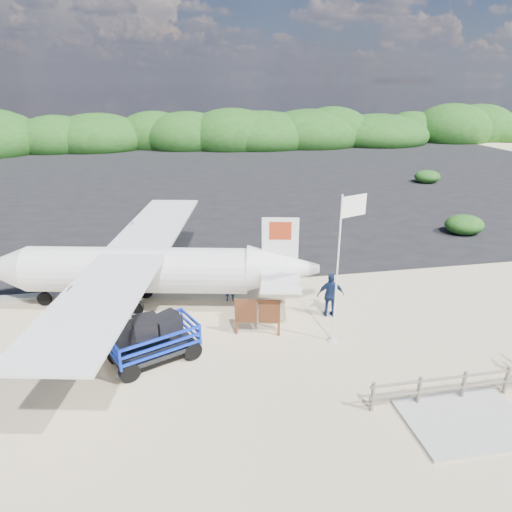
{
  "coord_description": "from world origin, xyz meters",
  "views": [
    {
      "loc": [
        -2.47,
        -15.36,
        9.32
      ],
      "look_at": [
        1.18,
        4.32,
        1.61
      ],
      "focal_mm": 32.0,
      "sensor_mm": 36.0,
      "label": 1
    }
  ],
  "objects_px": {
    "flagpole": "(332,340)",
    "signboard": "(257,334)",
    "crew_a": "(230,286)",
    "crew_c": "(331,295)",
    "crew_b": "(263,259)",
    "baggage_cart": "(156,361)",
    "aircraft_large": "(357,195)"
  },
  "relations": [
    {
      "from": "baggage_cart",
      "to": "flagpole",
      "type": "relative_size",
      "value": 0.56
    },
    {
      "from": "crew_a",
      "to": "aircraft_large",
      "type": "distance_m",
      "value": 22.82
    },
    {
      "from": "crew_b",
      "to": "crew_a",
      "type": "bearing_deg",
      "value": 39.25
    },
    {
      "from": "flagpole",
      "to": "signboard",
      "type": "distance_m",
      "value": 2.91
    },
    {
      "from": "crew_b",
      "to": "baggage_cart",
      "type": "bearing_deg",
      "value": 40.15
    },
    {
      "from": "crew_b",
      "to": "crew_c",
      "type": "relative_size",
      "value": 0.93
    },
    {
      "from": "baggage_cart",
      "to": "aircraft_large",
      "type": "bearing_deg",
      "value": 29.66
    },
    {
      "from": "crew_a",
      "to": "crew_c",
      "type": "distance_m",
      "value": 4.53
    },
    {
      "from": "signboard",
      "to": "baggage_cart",
      "type": "bearing_deg",
      "value": -149.85
    },
    {
      "from": "crew_a",
      "to": "crew_b",
      "type": "bearing_deg",
      "value": -128.48
    },
    {
      "from": "baggage_cart",
      "to": "crew_b",
      "type": "height_order",
      "value": "crew_b"
    },
    {
      "from": "baggage_cart",
      "to": "flagpole",
      "type": "height_order",
      "value": "flagpole"
    },
    {
      "from": "crew_a",
      "to": "crew_c",
      "type": "xyz_separation_m",
      "value": [
        3.97,
        -2.18,
        0.23
      ]
    },
    {
      "from": "aircraft_large",
      "to": "crew_c",
      "type": "bearing_deg",
      "value": 76.91
    },
    {
      "from": "flagpole",
      "to": "crew_b",
      "type": "bearing_deg",
      "value": 101.92
    },
    {
      "from": "baggage_cart",
      "to": "flagpole",
      "type": "bearing_deg",
      "value": -22.43
    },
    {
      "from": "flagpole",
      "to": "crew_c",
      "type": "relative_size",
      "value": 2.95
    },
    {
      "from": "signboard",
      "to": "crew_c",
      "type": "height_order",
      "value": "crew_c"
    },
    {
      "from": "signboard",
      "to": "crew_b",
      "type": "bearing_deg",
      "value": 91.0
    },
    {
      "from": "crew_b",
      "to": "aircraft_large",
      "type": "height_order",
      "value": "aircraft_large"
    },
    {
      "from": "flagpole",
      "to": "signboard",
      "type": "relative_size",
      "value": 3.04
    },
    {
      "from": "flagpole",
      "to": "crew_a",
      "type": "relative_size",
      "value": 3.9
    },
    {
      "from": "baggage_cart",
      "to": "aircraft_large",
      "type": "height_order",
      "value": "aircraft_large"
    },
    {
      "from": "signboard",
      "to": "crew_a",
      "type": "height_order",
      "value": "crew_a"
    },
    {
      "from": "crew_a",
      "to": "crew_b",
      "type": "xyz_separation_m",
      "value": [
        2.03,
        2.53,
        0.17
      ]
    },
    {
      "from": "crew_b",
      "to": "flagpole",
      "type": "bearing_deg",
      "value": 89.9
    },
    {
      "from": "crew_c",
      "to": "aircraft_large",
      "type": "height_order",
      "value": "aircraft_large"
    },
    {
      "from": "flagpole",
      "to": "aircraft_large",
      "type": "relative_size",
      "value": 0.33
    },
    {
      "from": "crew_c",
      "to": "aircraft_large",
      "type": "xyz_separation_m",
      "value": [
        9.63,
        20.49,
        -0.97
      ]
    },
    {
      "from": "baggage_cart",
      "to": "flagpole",
      "type": "xyz_separation_m",
      "value": [
        6.65,
        0.14,
        0.0
      ]
    },
    {
      "from": "flagpole",
      "to": "crew_c",
      "type": "xyz_separation_m",
      "value": [
        0.54,
        1.93,
        0.97
      ]
    },
    {
      "from": "baggage_cart",
      "to": "crew_a",
      "type": "xyz_separation_m",
      "value": [
        3.23,
        4.24,
        0.73
      ]
    }
  ]
}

